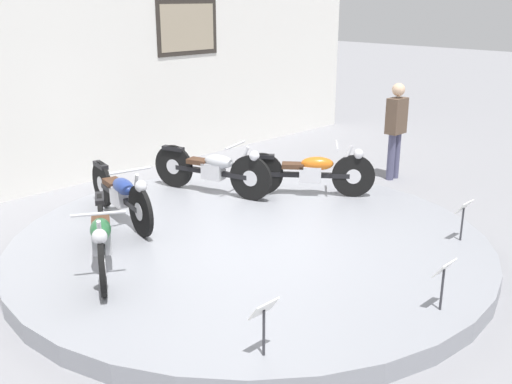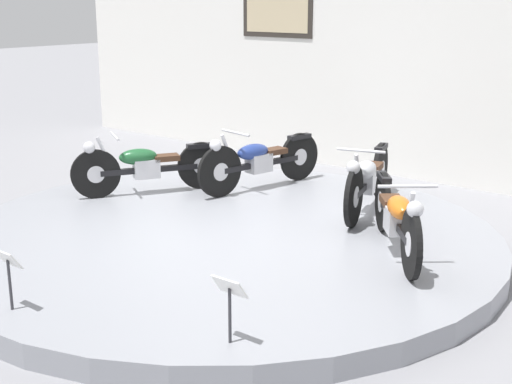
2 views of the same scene
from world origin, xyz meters
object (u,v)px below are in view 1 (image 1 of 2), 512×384
at_px(info_placard_front_left, 264,316).
at_px(motorcycle_orange, 310,171).
at_px(info_placard_front_right, 463,212).
at_px(info_placard_front_centre, 444,275).
at_px(motorcycle_blue, 121,193).
at_px(motorcycle_silver, 213,168).
at_px(motorcycle_green, 101,236).
at_px(visitor_standing, 396,126).

bearing_deg(info_placard_front_left, motorcycle_orange, 34.73).
bearing_deg(info_placard_front_right, info_placard_front_left, 180.00).
bearing_deg(info_placard_front_centre, motorcycle_blue, 100.90).
xyz_separation_m(motorcycle_silver, info_placard_front_left, (-2.54, -3.51, -0.03)).
relative_size(motorcycle_green, info_placard_front_centre, 3.34).
bearing_deg(motorcycle_blue, info_placard_front_left, -104.83).
xyz_separation_m(motorcycle_silver, motorcycle_orange, (0.96, -1.08, -0.01)).
bearing_deg(info_placard_front_centre, motorcycle_green, 119.71).
xyz_separation_m(info_placard_front_centre, info_placard_front_right, (1.73, 0.67, 0.00)).
xyz_separation_m(info_placard_front_left, info_placard_front_centre, (1.73, -0.67, 0.00)).
relative_size(info_placard_front_centre, info_placard_front_right, 1.00).
xyz_separation_m(motorcycle_green, motorcycle_blue, (0.96, 1.09, 0.01)).
distance_m(motorcycle_green, info_placard_front_right, 4.25).
distance_m(info_placard_front_centre, info_placard_front_right, 1.86).
height_order(motorcycle_blue, info_placard_front_right, motorcycle_blue).
bearing_deg(info_placard_front_right, motorcycle_orange, 89.18).
bearing_deg(info_placard_front_centre, motorcycle_silver, 79.06).
bearing_deg(motorcycle_silver, motorcycle_green, -157.06).
distance_m(info_placard_front_centre, visitor_standing, 5.04).
bearing_deg(motorcycle_blue, info_placard_front_centre, -79.10).
bearing_deg(motorcycle_blue, motorcycle_silver, 0.08).
distance_m(motorcycle_silver, info_placard_front_right, 3.63).
distance_m(info_placard_front_left, info_placard_front_right, 3.46).
bearing_deg(visitor_standing, info_placard_front_centre, -142.49).
bearing_deg(motorcycle_green, motorcycle_blue, 48.56).
xyz_separation_m(motorcycle_green, visitor_standing, (5.75, -0.03, 0.36)).
bearing_deg(motorcycle_orange, motorcycle_silver, 131.54).
height_order(info_placard_front_left, info_placard_front_centre, same).
distance_m(info_placard_front_left, info_placard_front_centre, 1.86).
relative_size(motorcycle_blue, info_placard_front_centre, 3.84).
distance_m(info_placard_front_right, visitor_standing, 3.31).
height_order(motorcycle_blue, motorcycle_silver, motorcycle_silver).
bearing_deg(visitor_standing, info_placard_front_left, -157.30).
bearing_deg(motorcycle_silver, info_placard_front_right, -75.24).
distance_m(motorcycle_blue, info_placard_front_left, 3.63).
height_order(info_placard_front_left, info_placard_front_right, same).
bearing_deg(motorcycle_blue, visitor_standing, -13.09).
xyz_separation_m(motorcycle_silver, visitor_standing, (3.18, -1.12, 0.34)).
xyz_separation_m(motorcycle_green, motorcycle_silver, (2.57, 1.09, 0.02)).
bearing_deg(motorcycle_orange, info_placard_front_centre, -119.74).
distance_m(motorcycle_orange, info_placard_front_centre, 3.56).
xyz_separation_m(motorcycle_green, info_placard_front_left, (0.03, -2.42, -0.01)).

